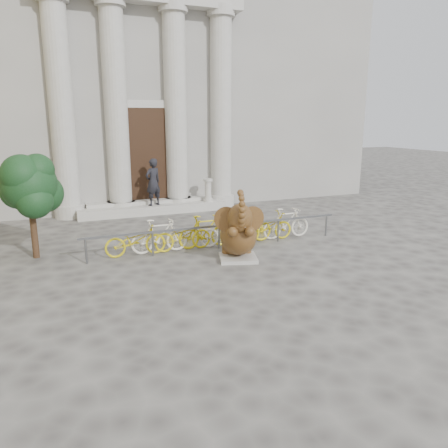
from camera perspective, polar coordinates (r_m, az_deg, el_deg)
name	(u,v)px	position (r m, az deg, el deg)	size (l,w,h in m)	color
ground	(252,296)	(9.70, 3.74, -9.35)	(80.00, 80.00, 0.00)	#474442
classical_building	(122,73)	(23.38, -13.16, 18.68)	(22.00, 10.70, 12.00)	gray
entrance_steps	(153,208)	(18.21, -9.31, 2.03)	(6.00, 1.20, 0.36)	#A8A59E
elephant_statue	(238,234)	(11.81, 1.90, -1.38)	(1.32, 1.58, 2.00)	#A8A59E
bike_rack	(216,230)	(13.15, -1.11, -0.82)	(8.00, 0.53, 1.00)	slate
tree	(30,186)	(12.87, -23.97, 4.54)	(1.66, 1.51, 2.88)	#332114
pedestrian	(153,182)	(17.75, -9.25, 5.41)	(0.69, 0.45, 1.89)	black
balustrade_post	(208,191)	(18.46, -2.11, 4.32)	(0.39, 0.39, 0.96)	#A8A59E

